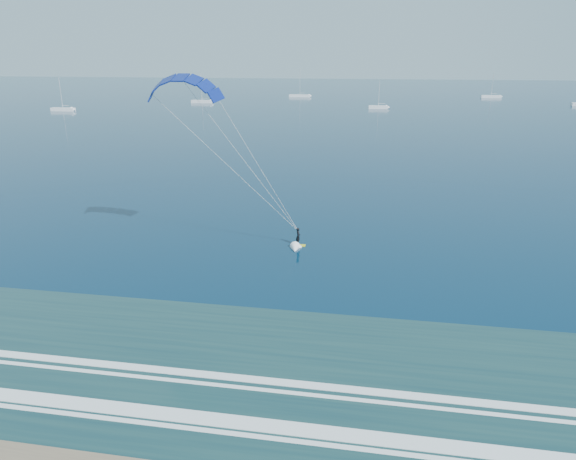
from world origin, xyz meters
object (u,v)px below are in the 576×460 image
(sailboat_4, at_px, (491,96))
(kitesurfer_rig, at_px, (242,158))
(sailboat_2, at_px, (300,96))
(sailboat_1, at_px, (202,101))
(sailboat_3, at_px, (378,107))
(sailboat_0, at_px, (63,109))

(sailboat_4, bearing_deg, kitesurfer_rig, -106.92)
(kitesurfer_rig, height_order, sailboat_4, kitesurfer_rig)
(kitesurfer_rig, distance_m, sailboat_2, 209.29)
(kitesurfer_rig, height_order, sailboat_1, kitesurfer_rig)
(kitesurfer_rig, distance_m, sailboat_3, 155.84)
(sailboat_1, bearing_deg, sailboat_2, 47.31)
(sailboat_2, relative_size, sailboat_4, 1.11)
(sailboat_2, bearing_deg, kitesurfer_rig, -83.16)
(sailboat_1, distance_m, sailboat_3, 75.68)
(sailboat_0, xyz_separation_m, sailboat_3, (113.82, 28.00, -0.01))
(kitesurfer_rig, height_order, sailboat_3, kitesurfer_rig)
(sailboat_1, relative_size, sailboat_4, 1.01)
(sailboat_0, relative_size, sailboat_3, 1.15)
(sailboat_1, relative_size, sailboat_2, 0.91)
(sailboat_0, height_order, sailboat_1, sailboat_1)
(sailboat_0, bearing_deg, sailboat_3, 13.82)
(sailboat_1, xyz_separation_m, sailboat_3, (74.56, -13.00, -0.01))
(kitesurfer_rig, xyz_separation_m, sailboat_3, (13.14, 155.02, -9.10))
(sailboat_3, relative_size, sailboat_4, 0.83)
(sailboat_0, xyz_separation_m, sailboat_2, (75.78, 80.58, 0.01))
(sailboat_2, height_order, sailboat_4, sailboat_2)
(kitesurfer_rig, xyz_separation_m, sailboat_1, (-61.42, 168.02, -9.09))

